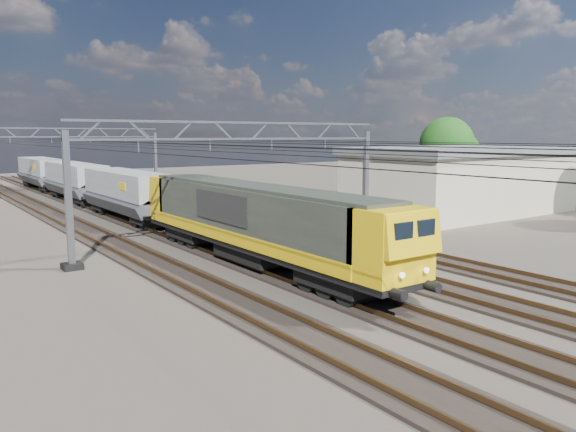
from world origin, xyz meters
TOP-DOWN VIEW (x-y plane):
  - ground at (0.00, 0.00)m, footprint 160.00×160.00m
  - track_outer_west at (-6.00, 0.00)m, footprint 2.60×140.00m
  - track_loco at (-2.00, 0.00)m, footprint 2.60×140.00m
  - track_inner_east at (2.00, 0.00)m, footprint 2.60×140.00m
  - track_outer_east at (6.00, 0.00)m, footprint 2.60×140.00m
  - catenary_gantry_mid at (0.00, 4.00)m, footprint 19.90×0.90m
  - catenary_gantry_far at (0.00, 40.00)m, footprint 19.90×0.90m
  - overhead_wires at (0.00, 8.00)m, footprint 12.03×140.00m
  - locomotive at (-2.00, -0.50)m, footprint 2.76×21.10m
  - hopper_wagon_lead at (-2.00, 17.19)m, footprint 3.38×13.00m
  - hopper_wagon_mid at (-2.00, 31.39)m, footprint 3.38×13.00m
  - hopper_wagon_third at (-2.00, 45.59)m, footprint 3.38×13.00m
  - industrial_shed at (22.00, 6.00)m, footprint 18.60×10.60m
  - tree_far at (30.32, 13.79)m, footprint 5.87×5.47m

SIDE VIEW (x-z plane):
  - ground at x=0.00m, z-range 0.00..0.00m
  - track_outer_west at x=-6.00m, z-range -0.08..0.22m
  - track_loco at x=-2.00m, z-range -0.08..0.22m
  - track_inner_east at x=2.00m, z-range -0.08..0.22m
  - track_outer_east at x=6.00m, z-range -0.08..0.22m
  - hopper_wagon_lead at x=-2.00m, z-range 0.60..3.86m
  - hopper_wagon_mid at x=-2.00m, z-range 0.60..3.86m
  - hopper_wagon_third at x=-2.00m, z-range 0.60..3.86m
  - locomotive at x=-2.00m, z-range 0.52..4.14m
  - industrial_shed at x=22.00m, z-range 0.03..5.43m
  - catenary_gantry_mid at x=0.00m, z-range 0.35..7.46m
  - catenary_gantry_far at x=0.00m, z-range 0.35..7.46m
  - tree_far at x=30.32m, z-range 1.13..9.30m
  - overhead_wires at x=0.00m, z-range 5.48..6.02m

